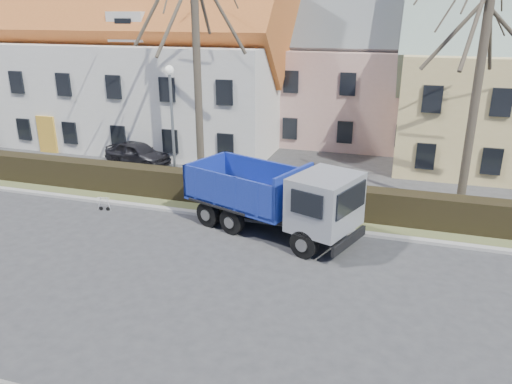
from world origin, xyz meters
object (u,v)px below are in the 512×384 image
(parked_car_a, at_px, (138,153))
(dump_truck, at_px, (266,196))
(cart_frame, at_px, (99,203))
(streetlight, at_px, (173,130))

(parked_car_a, bearing_deg, dump_truck, -113.34)
(cart_frame, relative_size, parked_car_a, 0.19)
(streetlight, relative_size, parked_car_a, 1.54)
(streetlight, height_order, cart_frame, streetlight)
(dump_truck, relative_size, streetlight, 1.20)
(streetlight, xyz_separation_m, cart_frame, (-2.03, -3.22, -2.60))
(streetlight, xyz_separation_m, parked_car_a, (-3.90, 3.27, -2.29))
(dump_truck, height_order, streetlight, streetlight)
(streetlight, bearing_deg, parked_car_a, 140.01)
(dump_truck, distance_m, parked_car_a, 11.19)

